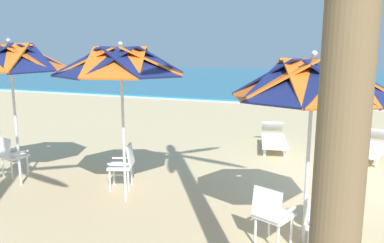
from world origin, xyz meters
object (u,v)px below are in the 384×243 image
at_px(plastic_chair_0, 271,213).
at_px(beach_umbrella_1, 121,63).
at_px(beach_umbrella_0, 313,81).
at_px(plastic_chair_2, 323,221).
at_px(plastic_chair_3, 124,163).
at_px(sun_lounger_2, 274,138).
at_px(beach_umbrella_2, 10,59).
at_px(plastic_chair_4, 11,154).
at_px(cooler_box, 340,205).
at_px(plastic_chair_1, 332,205).
at_px(sun_lounger_1, 370,146).

height_order(plastic_chair_0, beach_umbrella_1, beach_umbrella_1).
relative_size(beach_umbrella_0, plastic_chair_2, 3.05).
bearing_deg(plastic_chair_3, plastic_chair_0, -21.09).
distance_m(beach_umbrella_1, plastic_chair_3, 2.05).
bearing_deg(sun_lounger_2, beach_umbrella_2, -131.12).
bearing_deg(beach_umbrella_0, plastic_chair_4, 174.88).
distance_m(sun_lounger_2, cooler_box, 4.33).
height_order(beach_umbrella_0, plastic_chair_1, beach_umbrella_0).
bearing_deg(plastic_chair_2, sun_lounger_2, 106.23).
relative_size(plastic_chair_4, sun_lounger_1, 0.39).
xyz_separation_m(plastic_chair_3, cooler_box, (3.92, 0.20, -0.30)).
distance_m(plastic_chair_3, plastic_chair_4, 2.58).
distance_m(plastic_chair_0, plastic_chair_4, 5.67).
xyz_separation_m(plastic_chair_3, plastic_chair_4, (-2.55, -0.33, 0.00)).
bearing_deg(plastic_chair_3, sun_lounger_2, 62.52).
height_order(plastic_chair_1, sun_lounger_1, plastic_chair_1).
height_order(plastic_chair_4, sun_lounger_1, plastic_chair_4).
bearing_deg(plastic_chair_2, cooler_box, 81.47).
height_order(beach_umbrella_0, plastic_chair_2, beach_umbrella_0).
height_order(beach_umbrella_0, cooler_box, beach_umbrella_0).
distance_m(sun_lounger_1, sun_lounger_2, 2.41).
relative_size(plastic_chair_0, cooler_box, 1.73).
relative_size(plastic_chair_1, plastic_chair_2, 1.00).
bearing_deg(cooler_box, plastic_chair_2, -98.53).
bearing_deg(plastic_chair_1, plastic_chair_0, -142.52).
bearing_deg(beach_umbrella_1, cooler_box, 11.84).
height_order(beach_umbrella_1, sun_lounger_1, beach_umbrella_1).
bearing_deg(beach_umbrella_2, plastic_chair_1, 0.29).
height_order(plastic_chair_2, plastic_chair_4, same).
bearing_deg(plastic_chair_2, plastic_chair_0, 179.58).
xyz_separation_m(plastic_chair_4, sun_lounger_1, (7.12, 4.49, -0.22)).
relative_size(plastic_chair_4, sun_lounger_2, 0.39).
bearing_deg(beach_umbrella_0, cooler_box, 66.60).
distance_m(beach_umbrella_0, sun_lounger_2, 5.54).
relative_size(plastic_chair_3, sun_lounger_1, 0.39).
bearing_deg(plastic_chair_2, beach_umbrella_1, 169.28).
distance_m(plastic_chair_0, cooler_box, 1.65).
xyz_separation_m(sun_lounger_2, cooler_box, (1.76, -3.95, -0.08)).
bearing_deg(sun_lounger_1, sun_lounger_2, -179.63).
height_order(plastic_chair_0, cooler_box, plastic_chair_0).
bearing_deg(beach_umbrella_2, plastic_chair_4, 151.11).
distance_m(plastic_chair_2, plastic_chair_4, 6.32).
height_order(plastic_chair_0, plastic_chair_4, same).
distance_m(plastic_chair_0, beach_umbrella_2, 5.46).
relative_size(beach_umbrella_0, plastic_chair_0, 3.05).
distance_m(beach_umbrella_0, plastic_chair_2, 1.80).
distance_m(beach_umbrella_0, beach_umbrella_2, 5.48).
distance_m(plastic_chair_1, plastic_chair_4, 6.36).
relative_size(plastic_chair_0, beach_umbrella_2, 0.30).
bearing_deg(plastic_chair_0, sun_lounger_2, 99.49).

